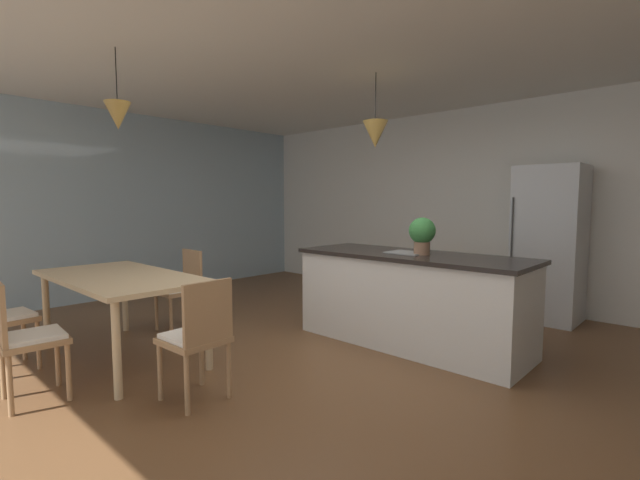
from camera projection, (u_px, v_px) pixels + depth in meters
name	position (u px, v px, depth m)	size (l,w,h in m)	color
ground_plane	(326.00, 368.00, 3.73)	(10.00, 8.40, 0.04)	brown
ceiling_slab	(327.00, 32.00, 3.49)	(10.00, 8.40, 0.12)	white
wall_back_kitchen	(485.00, 206.00, 5.99)	(10.00, 0.12, 2.70)	white
window_wall_left_glazing	(121.00, 205.00, 6.37)	(0.06, 8.40, 2.70)	#9EB7C6
dining_table	(120.00, 283.00, 3.87)	(1.79, 0.91, 0.75)	#D1B284
chair_far_left	(182.00, 287.00, 4.76)	(0.41, 0.41, 0.87)	#A87F56
chair_near_right	(25.00, 336.00, 3.02)	(0.43, 0.43, 0.87)	#A87F56
chair_kitchen_end	(198.00, 335.00, 3.03)	(0.41, 0.41, 0.87)	#A87F56
kitchen_island	(410.00, 298.00, 4.27)	(2.27, 0.84, 0.91)	silver
refrigerator	(549.00, 244.00, 5.10)	(0.70, 0.67, 1.82)	silver
pendant_over_table	(118.00, 116.00, 3.70)	(0.22, 0.22, 0.68)	black
pendant_over_island_main	(375.00, 134.00, 4.42)	(0.26, 0.26, 0.75)	black
potted_plant_on_island	(422.00, 233.00, 4.13)	(0.25, 0.25, 0.35)	#8C664C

